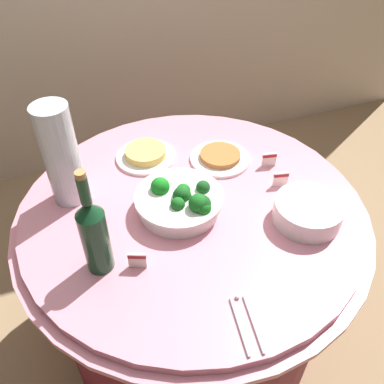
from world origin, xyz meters
name	(u,v)px	position (x,y,z in m)	size (l,w,h in m)	color
ground_plane	(192,323)	(0.00, 0.00, 0.00)	(6.00, 6.00, 0.00)	#9E7F5B
buffet_table	(192,272)	(0.00, 0.00, 0.38)	(1.16, 1.16, 0.74)	maroon
broccoli_bowl	(181,201)	(-0.04, -0.02, 0.78)	(0.28, 0.28, 0.11)	white
plate_stack	(308,212)	(0.31, -0.19, 0.78)	(0.21, 0.21, 0.07)	white
wine_bottle	(94,234)	(-0.32, -0.15, 0.87)	(0.07, 0.07, 0.34)	#164024
decorative_fruit_vase	(62,160)	(-0.36, 0.17, 0.89)	(0.11, 0.11, 0.34)	silver
serving_tongs	(245,322)	(-0.02, -0.45, 0.74)	(0.07, 0.17, 0.01)	silver
food_plate_noodles	(146,154)	(-0.08, 0.29, 0.76)	(0.22, 0.22, 0.04)	white
food_plate_peanuts	(220,157)	(0.18, 0.18, 0.75)	(0.22, 0.22, 0.03)	white
label_placard_front	(281,178)	(0.31, -0.02, 0.77)	(0.05, 0.02, 0.05)	white
label_placard_mid	(137,260)	(-0.23, -0.19, 0.77)	(0.05, 0.03, 0.05)	white
label_placard_rear	(269,159)	(0.33, 0.09, 0.77)	(0.05, 0.02, 0.05)	white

